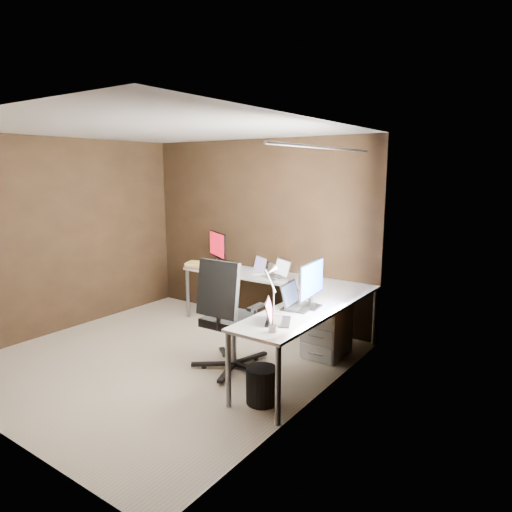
{
  "coord_description": "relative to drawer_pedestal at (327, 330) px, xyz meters",
  "views": [
    {
      "loc": [
        3.61,
        -3.35,
        2.09
      ],
      "look_at": [
        0.58,
        0.95,
        1.09
      ],
      "focal_mm": 32.0,
      "sensor_mm": 36.0,
      "label": 1
    }
  ],
  "objects": [
    {
      "name": "desk",
      "position": [
        -0.59,
        -0.11,
        0.38
      ],
      "size": [
        2.65,
        2.25,
        0.73
      ],
      "color": "white",
      "rests_on": "ground"
    },
    {
      "name": "laptop_black_small",
      "position": [
        0.05,
        -1.17,
        0.48
      ],
      "size": [
        0.34,
        0.38,
        0.21
      ],
      "rotation": [
        0.0,
        0.0,
        2.05
      ],
      "color": "black",
      "rests_on": "desk"
    },
    {
      "name": "mouse_left",
      "position": [
        -1.79,
        0.17,
        0.45
      ],
      "size": [
        0.1,
        0.07,
        0.04
      ],
      "primitive_type": "ellipsoid",
      "rotation": [
        0.0,
        0.0,
        -0.06
      ],
      "color": "black",
      "rests_on": "desk"
    },
    {
      "name": "mouse_corner",
      "position": [
        -0.57,
        0.15,
        0.45
      ],
      "size": [
        0.1,
        0.07,
        0.04
      ],
      "primitive_type": "ellipsoid",
      "rotation": [
        0.0,
        0.0,
        -0.14
      ],
      "color": "black",
      "rests_on": "desk"
    },
    {
      "name": "laptop_silver",
      "position": [
        -0.86,
        0.31,
        0.48
      ],
      "size": [
        0.43,
        0.39,
        0.23
      ],
      "rotation": [
        0.0,
        0.0,
        -0.5
      ],
      "color": "silver",
      "rests_on": "desk"
    },
    {
      "name": "monitor_right",
      "position": [
        0.1,
        -0.59,
        0.7
      ],
      "size": [
        0.16,
        0.57,
        0.47
      ],
      "rotation": [
        0.0,
        0.0,
        1.67
      ],
      "color": "black",
      "rests_on": "desk"
    },
    {
      "name": "desk_lamp",
      "position": [
        0.11,
        -1.33,
        0.79
      ],
      "size": [
        0.19,
        0.22,
        0.57
      ],
      "rotation": [
        0.0,
        0.0,
        0.21
      ],
      "color": "slate",
      "rests_on": "desk"
    },
    {
      "name": "laptop_white",
      "position": [
        -1.26,
        0.41,
        0.47
      ],
      "size": [
        0.36,
        0.32,
        0.2
      ],
      "rotation": [
        0.0,
        0.0,
        -0.49
      ],
      "color": "white",
      "rests_on": "desk"
    },
    {
      "name": "drawer_pedestal",
      "position": [
        0.0,
        0.0,
        0.0
      ],
      "size": [
        0.42,
        0.5,
        0.6
      ],
      "primitive_type": "cube",
      "color": "white",
      "rests_on": "ground"
    },
    {
      "name": "office_chair",
      "position": [
        -0.66,
        -0.93,
        0.05
      ],
      "size": [
        0.68,
        0.68,
        1.21
      ],
      "rotation": [
        0.0,
        0.0,
        0.04
      ],
      "color": "black",
      "rests_on": "ground"
    },
    {
      "name": "book_stack",
      "position": [
        -2.12,
        0.15,
        0.47
      ],
      "size": [
        0.3,
        0.26,
        0.09
      ],
      "rotation": [
        0.0,
        0.0,
        0.19
      ],
      "color": "#8E684C",
      "rests_on": "desk"
    },
    {
      "name": "laptop_black_big",
      "position": [
        -0.03,
        -0.67,
        0.48
      ],
      "size": [
        0.31,
        0.4,
        0.25
      ],
      "rotation": [
        0.0,
        0.0,
        1.71
      ],
      "color": "black",
      "rests_on": "desk"
    },
    {
      "name": "room",
      "position": [
        -1.09,
        -1.08,
        0.98
      ],
      "size": [
        3.6,
        3.6,
        2.5
      ],
      "color": "beige",
      "rests_on": "ground"
    },
    {
      "name": "wastebasket",
      "position": [
        0.01,
        -1.33,
        -0.13
      ],
      "size": [
        0.38,
        0.38,
        0.33
      ],
      "primitive_type": "cylinder",
      "rotation": [
        0.0,
        0.0,
        -0.39
      ],
      "color": "black",
      "rests_on": "ground"
    },
    {
      "name": "monitor_left",
      "position": [
        -1.99,
        0.46,
        0.7
      ],
      "size": [
        0.5,
        0.29,
        0.48
      ],
      "rotation": [
        0.0,
        0.0,
        -0.5
      ],
      "color": "black",
      "rests_on": "desk"
    }
  ]
}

